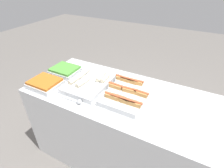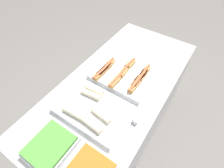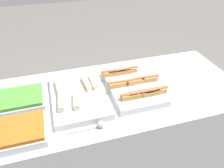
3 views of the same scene
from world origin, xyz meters
name	(u,v)px [view 3 (image 3 of 3)]	position (x,y,z in m)	size (l,w,h in m)	color
ground_plane	(120,165)	(0.00, 0.00, 0.00)	(12.00, 12.00, 0.00)	slate
counter	(121,133)	(0.00, 0.00, 0.47)	(1.80, 0.83, 0.93)	silver
tray_hotdogs	(133,85)	(0.08, 0.00, 0.97)	(0.40, 0.52, 0.10)	silver
tray_wraps	(78,95)	(-0.33, 0.00, 0.97)	(0.37, 0.54, 0.09)	silver
tray_side_front	(20,132)	(-0.71, -0.24, 0.97)	(0.30, 0.25, 0.07)	silver
tray_side_back	(22,100)	(-0.71, 0.06, 0.97)	(0.30, 0.25, 0.07)	silver
serving_spoon_near	(97,125)	(-0.26, -0.30, 0.95)	(0.24, 0.05, 0.05)	#B2B5BA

